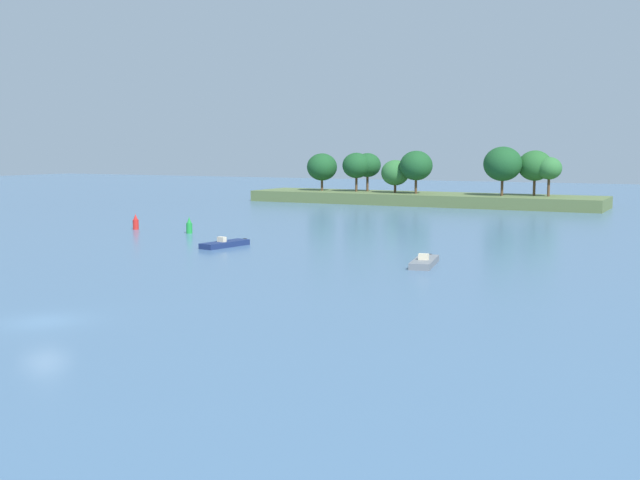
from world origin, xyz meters
TOP-DOWN VIEW (x-y plane):
  - ground_plane at (0.00, 0.00)m, footprint 400.00×400.00m
  - treeline_island at (-12.69, 98.25)m, footprint 62.51×12.69m
  - fishing_skiff at (-9.98, 32.66)m, footprint 2.52×6.03m
  - small_motorboat at (11.86, 29.93)m, footprint 2.78×6.30m
  - channel_buoy_red at (-29.03, 41.68)m, footprint 0.70×0.70m
  - channel_buoy_green at (-20.65, 41.12)m, footprint 0.70×0.70m

SIDE VIEW (x-z plane):
  - ground_plane at x=0.00m, z-range 0.00..0.00m
  - small_motorboat at x=11.86m, z-range -0.23..0.81m
  - fishing_skiff at x=-9.98m, z-range -0.23..0.81m
  - channel_buoy_red at x=-29.03m, z-range -0.14..1.76m
  - channel_buoy_green at x=-20.65m, z-range -0.14..1.76m
  - treeline_island at x=-12.69m, z-range -1.68..8.41m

